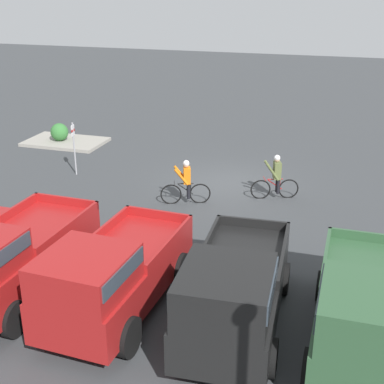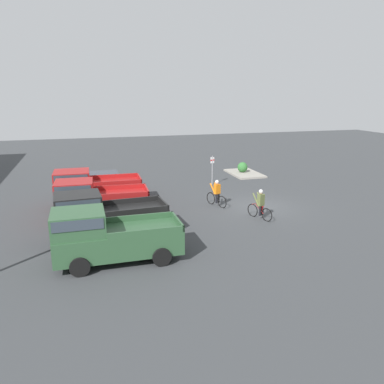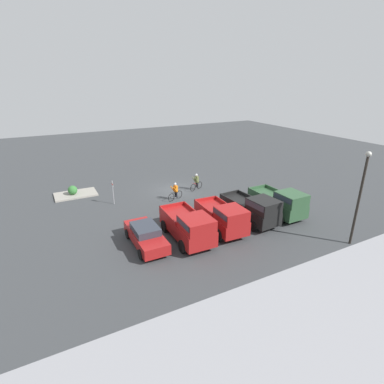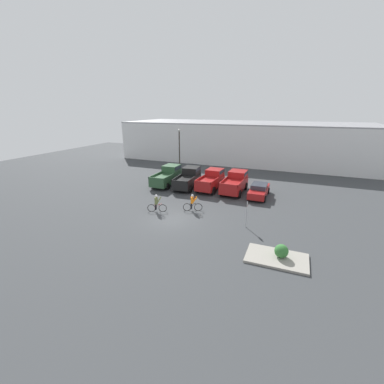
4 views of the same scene
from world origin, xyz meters
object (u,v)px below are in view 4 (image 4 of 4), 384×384
(pickup_truck_2, at_px, (212,180))
(cyclist_1, at_px, (157,203))
(sedan_0, at_px, (259,190))
(shrub, at_px, (281,251))
(pickup_truck_0, at_px, (168,175))
(lamppost, at_px, (179,148))
(pickup_truck_1, at_px, (189,178))
(fire_lane_sign, at_px, (247,212))
(pickup_truck_3, at_px, (235,182))
(cyclist_0, at_px, (192,203))

(pickup_truck_2, relative_size, cyclist_1, 2.93)
(sedan_0, height_order, shrub, sedan_0)
(pickup_truck_0, distance_m, lamppost, 6.29)
(shrub, bearing_deg, pickup_truck_1, 133.22)
(pickup_truck_0, relative_size, cyclist_1, 3.00)
(pickup_truck_1, relative_size, pickup_truck_2, 1.06)
(pickup_truck_2, distance_m, fire_lane_sign, 10.43)
(cyclist_1, xyz_separation_m, shrub, (11.15, -3.89, -0.23))
(pickup_truck_2, xyz_separation_m, cyclist_1, (-2.45, -8.58, -0.33))
(pickup_truck_1, relative_size, cyclist_1, 3.10)
(pickup_truck_1, relative_size, lamppost, 0.82)
(cyclist_1, xyz_separation_m, fire_lane_sign, (8.20, -0.12, 0.51))
(pickup_truck_1, height_order, sedan_0, pickup_truck_1)
(pickup_truck_3, xyz_separation_m, fire_lane_sign, (2.96, -8.79, 0.18))
(shrub, bearing_deg, sedan_0, 104.85)
(pickup_truck_1, bearing_deg, cyclist_1, -87.28)
(pickup_truck_2, xyz_separation_m, lamppost, (-6.63, 5.43, 2.59))
(pickup_truck_1, height_order, fire_lane_sign, pickup_truck_1)
(pickup_truck_0, xyz_separation_m, cyclist_0, (6.12, -6.92, -0.35))
(pickup_truck_0, xyz_separation_m, pickup_truck_3, (8.41, 0.31, 0.00))
(pickup_truck_0, distance_m, pickup_truck_2, 5.62)
(pickup_truck_0, xyz_separation_m, shrub, (14.32, -12.25, -0.56))
(cyclist_0, height_order, fire_lane_sign, fire_lane_sign)
(pickup_truck_2, height_order, cyclist_0, pickup_truck_2)
(cyclist_0, height_order, lamppost, lamppost)
(pickup_truck_3, distance_m, cyclist_1, 10.13)
(pickup_truck_3, distance_m, sedan_0, 2.93)
(pickup_truck_0, xyz_separation_m, lamppost, (-1.01, 5.65, 2.59))
(pickup_truck_0, bearing_deg, lamppost, 100.19)
(cyclist_0, xyz_separation_m, lamppost, (-7.13, 12.57, 2.94))
(pickup_truck_1, xyz_separation_m, cyclist_0, (3.35, -6.96, -0.35))
(pickup_truck_2, relative_size, cyclist_0, 2.91)
(pickup_truck_3, bearing_deg, pickup_truck_2, -178.18)
(cyclist_1, relative_size, shrub, 1.96)
(pickup_truck_3, bearing_deg, shrub, -64.81)
(cyclist_0, xyz_separation_m, cyclist_1, (-2.95, -1.44, 0.02))
(pickup_truck_2, relative_size, sedan_0, 1.07)
(cyclist_1, bearing_deg, fire_lane_sign, -0.85)
(pickup_truck_2, bearing_deg, fire_lane_sign, -56.52)
(lamppost, bearing_deg, fire_lane_sign, -48.75)
(cyclist_0, xyz_separation_m, shrub, (8.20, -5.33, -0.22))
(lamppost, bearing_deg, shrub, -49.41)
(sedan_0, distance_m, lamppost, 14.00)
(pickup_truck_3, distance_m, lamppost, 11.14)
(pickup_truck_1, distance_m, cyclist_0, 7.73)
(fire_lane_sign, bearing_deg, shrub, -52.01)
(lamppost, bearing_deg, cyclist_1, -73.37)
(pickup_truck_3, height_order, cyclist_1, pickup_truck_3)
(sedan_0, bearing_deg, lamppost, 153.29)
(fire_lane_sign, xyz_separation_m, lamppost, (-12.39, 14.13, 2.40))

